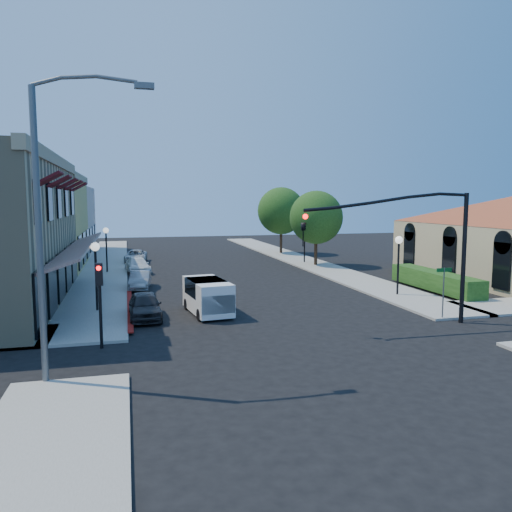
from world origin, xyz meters
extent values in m
plane|color=black|center=(0.00, 0.00, 0.00)|extent=(120.00, 120.00, 0.00)
cube|color=gray|center=(-8.75, 27.00, 0.06)|extent=(3.50, 50.00, 0.12)
cube|color=gray|center=(8.75, 27.00, 0.06)|extent=(3.50, 50.00, 0.12)
cube|color=maroon|center=(-6.90, 8.00, 0.00)|extent=(0.25, 10.00, 0.06)
cube|color=tan|center=(-10.65, 11.00, 7.80)|extent=(0.50, 18.20, 0.60)
cube|color=#561416|center=(-9.60, 11.00, 3.05)|extent=(1.75, 17.00, 0.67)
cube|color=#521016|center=(-9.95, 4.00, 6.55)|extent=(1.02, 1.50, 0.60)
cube|color=#521016|center=(-9.95, 7.40, 6.55)|extent=(1.02, 1.50, 0.60)
cube|color=#521016|center=(-9.95, 10.80, 6.55)|extent=(1.02, 1.50, 0.60)
cube|color=#521016|center=(-9.95, 14.20, 6.55)|extent=(1.02, 1.50, 0.60)
cube|color=#521016|center=(-9.95, 17.60, 6.55)|extent=(1.02, 1.50, 0.60)
cube|color=black|center=(-10.45, 3.50, 1.60)|extent=(0.12, 2.60, 2.60)
cube|color=black|center=(-10.45, 6.90, 1.60)|extent=(0.12, 2.60, 2.60)
cube|color=black|center=(-10.45, 10.30, 1.60)|extent=(0.12, 2.60, 2.60)
cube|color=black|center=(-10.45, 13.70, 1.60)|extent=(0.12, 2.60, 2.60)
cube|color=black|center=(-10.45, 17.10, 1.60)|extent=(0.12, 2.60, 2.60)
cube|color=tan|center=(-15.50, 26.00, 3.80)|extent=(10.00, 12.00, 7.60)
cube|color=beige|center=(-15.50, 38.00, 3.50)|extent=(10.00, 12.00, 7.00)
cube|color=black|center=(14.45, 6.50, 1.80)|extent=(0.12, 1.40, 2.80)
cube|color=black|center=(14.45, 11.50, 1.80)|extent=(0.12, 1.40, 2.80)
cube|color=black|center=(14.45, 16.50, 1.80)|extent=(0.12, 1.40, 2.80)
cube|color=#1C4413|center=(11.70, 9.00, 0.00)|extent=(1.40, 8.00, 1.10)
cylinder|color=#322014|center=(8.80, 22.00, 1.05)|extent=(0.28, 0.28, 2.10)
sphere|color=#1C4413|center=(8.80, 22.00, 4.20)|extent=(4.56, 4.56, 4.56)
cylinder|color=#322014|center=(8.80, 32.00, 1.14)|extent=(0.28, 0.28, 2.27)
sphere|color=#1C4413|center=(8.80, 32.00, 4.55)|extent=(4.94, 4.94, 4.94)
cylinder|color=black|center=(8.00, 1.50, 3.00)|extent=(0.20, 0.20, 6.00)
cylinder|color=black|center=(4.10, 1.50, 5.60)|extent=(7.80, 0.14, 0.14)
imported|color=black|center=(0.20, 1.50, 4.70)|extent=(0.20, 0.16, 1.00)
sphere|color=#FF0C0C|center=(0.20, 1.32, 5.00)|extent=(0.22, 0.22, 0.22)
cylinder|color=black|center=(-8.00, 1.50, 1.50)|extent=(0.12, 0.12, 3.00)
cube|color=black|center=(-8.00, 1.35, 2.90)|extent=(0.28, 0.22, 0.85)
sphere|color=#FF0C0C|center=(-8.00, 1.23, 3.15)|extent=(0.18, 0.18, 0.18)
cylinder|color=#595B5E|center=(-9.50, -2.00, 4.50)|extent=(0.20, 0.20, 9.00)
cylinder|color=#595B5E|center=(-8.00, -2.00, 9.25)|extent=(3.00, 0.12, 0.12)
cube|color=#595B5E|center=(-6.30, -2.00, 9.15)|extent=(0.60, 0.25, 0.18)
cylinder|color=#595B5E|center=(7.50, 2.20, 1.25)|extent=(0.06, 0.06, 2.50)
cube|color=#0C591E|center=(7.50, 2.20, 2.40)|extent=(0.80, 0.04, 0.18)
cylinder|color=black|center=(-8.50, 8.00, 1.60)|extent=(0.12, 0.12, 3.20)
sphere|color=white|center=(-8.50, 8.00, 3.35)|extent=(0.44, 0.44, 0.44)
cylinder|color=black|center=(-8.50, 22.00, 1.60)|extent=(0.12, 0.12, 3.20)
sphere|color=white|center=(-8.50, 22.00, 3.35)|extent=(0.44, 0.44, 0.44)
cylinder|color=black|center=(8.50, 8.00, 1.60)|extent=(0.12, 0.12, 3.20)
sphere|color=white|center=(8.50, 8.00, 3.35)|extent=(0.44, 0.44, 0.44)
cylinder|color=black|center=(8.50, 24.00, 1.60)|extent=(0.12, 0.12, 3.20)
sphere|color=white|center=(8.50, 24.00, 3.35)|extent=(0.44, 0.44, 0.44)
cube|color=white|center=(-3.12, 6.29, 0.92)|extent=(2.09, 4.01, 1.57)
cube|color=white|center=(-2.93, 4.64, 0.83)|extent=(1.67, 0.71, 0.87)
cube|color=black|center=(-2.96, 4.94, 1.27)|extent=(1.48, 0.26, 0.79)
cube|color=black|center=(-3.15, 6.55, 1.31)|extent=(1.93, 2.45, 0.79)
cylinder|color=black|center=(-3.70, 4.90, 0.29)|extent=(0.28, 0.60, 0.58)
cylinder|color=black|center=(-4.01, 7.50, 0.29)|extent=(0.28, 0.60, 0.58)
cylinder|color=black|center=(-2.23, 5.07, 0.29)|extent=(0.28, 0.60, 0.58)
cylinder|color=black|center=(-2.53, 7.68, 0.29)|extent=(0.28, 0.60, 0.58)
imported|color=black|center=(-6.20, 6.00, 0.63)|extent=(1.54, 3.74, 1.27)
imported|color=#939597|center=(-6.20, 14.37, 0.57)|extent=(1.56, 3.57, 1.14)
imported|color=white|center=(-6.20, 21.74, 0.58)|extent=(2.11, 4.19, 1.17)
imported|color=#ADAFB3|center=(-6.20, 28.44, 0.57)|extent=(2.23, 4.25, 1.14)
camera|label=1|loc=(-6.94, -18.07, 5.68)|focal=35.00mm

